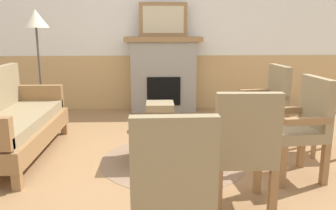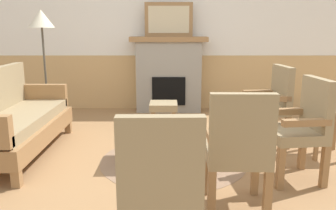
{
  "view_description": "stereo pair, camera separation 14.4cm",
  "coord_description": "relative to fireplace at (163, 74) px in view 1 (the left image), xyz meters",
  "views": [
    {
      "loc": [
        -0.16,
        -3.58,
        1.44
      ],
      "look_at": [
        0.0,
        0.35,
        0.55
      ],
      "focal_mm": 37.06,
      "sensor_mm": 36.0,
      "label": 1
    },
    {
      "loc": [
        -0.01,
        -3.59,
        1.44
      ],
      "look_at": [
        0.0,
        0.35,
        0.55
      ],
      "focal_mm": 37.06,
      "sensor_mm": 36.0,
      "label": 2
    }
  ],
  "objects": [
    {
      "name": "ground_plane",
      "position": [
        0.0,
        -2.35,
        -0.65
      ],
      "size": [
        14.0,
        14.0,
        0.0
      ],
      "primitive_type": "plane",
      "color": "#997047"
    },
    {
      "name": "wall_back",
      "position": [
        0.0,
        0.25,
        0.66
      ],
      "size": [
        7.2,
        0.14,
        2.7
      ],
      "color": "white",
      "rests_on": "ground_plane"
    },
    {
      "name": "fireplace",
      "position": [
        0.0,
        0.0,
        0.0
      ],
      "size": [
        1.3,
        0.44,
        1.28
      ],
      "color": "gray",
      "rests_on": "ground_plane"
    },
    {
      "name": "framed_picture",
      "position": [
        0.0,
        0.0,
        0.91
      ],
      "size": [
        0.8,
        0.04,
        0.56
      ],
      "color": "olive",
      "rests_on": "fireplace"
    },
    {
      "name": "couch",
      "position": [
        -1.75,
        -2.15,
        -0.26
      ],
      "size": [
        0.7,
        1.8,
        0.98
      ],
      "color": "olive",
      "rests_on": "ground_plane"
    },
    {
      "name": "coffee_table",
      "position": [
        0.05,
        -2.34,
        -0.27
      ],
      "size": [
        0.96,
        0.56,
        0.44
      ],
      "color": "olive",
      "rests_on": "ground_plane"
    },
    {
      "name": "round_rug",
      "position": [
        0.05,
        -2.34,
        -0.65
      ],
      "size": [
        1.6,
        1.6,
        0.01
      ],
      "primitive_type": "cylinder",
      "color": "#896B51",
      "rests_on": "ground_plane"
    },
    {
      "name": "book_on_table",
      "position": [
        0.05,
        -2.32,
        -0.2
      ],
      "size": [
        0.2,
        0.18,
        0.03
      ],
      "primitive_type": "cube",
      "rotation": [
        0.0,
        0.0,
        -0.4
      ],
      "color": "black",
      "rests_on": "coffee_table"
    },
    {
      "name": "footstool",
      "position": [
        -0.08,
        -0.99,
        -0.37
      ],
      "size": [
        0.4,
        0.4,
        0.36
      ],
      "color": "olive",
      "rests_on": "ground_plane"
    },
    {
      "name": "armchair_near_fireplace",
      "position": [
        1.26,
        -1.77,
        -0.11
      ],
      "size": [
        0.53,
        0.53,
        0.98
      ],
      "color": "olive",
      "rests_on": "ground_plane"
    },
    {
      "name": "armchair_by_window_left",
      "position": [
        1.25,
        -2.8,
        -0.11
      ],
      "size": [
        0.53,
        0.53,
        0.98
      ],
      "color": "olive",
      "rests_on": "ground_plane"
    },
    {
      "name": "armchair_front_left",
      "position": [
        -0.05,
        -4.04,
        -0.11
      ],
      "size": [
        0.49,
        0.49,
        0.98
      ],
      "color": "olive",
      "rests_on": "ground_plane"
    },
    {
      "name": "armchair_front_center",
      "position": [
        0.53,
        -3.4,
        -0.11
      ],
      "size": [
        0.49,
        0.49,
        0.98
      ],
      "color": "olive",
      "rests_on": "ground_plane"
    },
    {
      "name": "side_table",
      "position": [
        1.79,
        -2.17,
        -0.22
      ],
      "size": [
        0.44,
        0.44,
        0.55
      ],
      "color": "olive",
      "rests_on": "ground_plane"
    },
    {
      "name": "floor_lamp_by_couch",
      "position": [
        -1.81,
        -0.89,
        0.8
      ],
      "size": [
        0.36,
        0.36,
        1.68
      ],
      "color": "#332D28",
      "rests_on": "ground_plane"
    }
  ]
}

